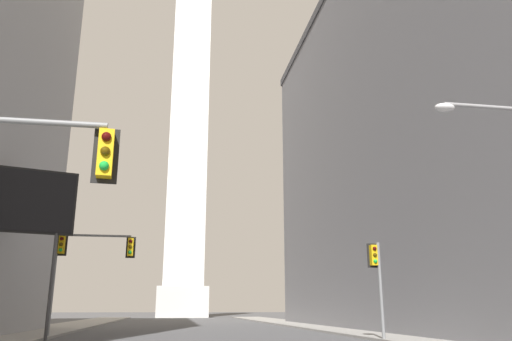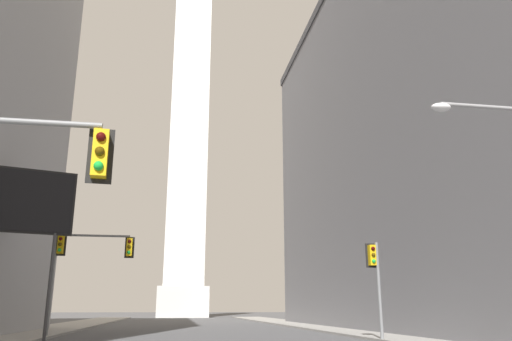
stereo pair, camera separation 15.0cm
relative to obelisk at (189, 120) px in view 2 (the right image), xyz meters
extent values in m
cube|color=gray|center=(-11.32, -59.94, -38.50)|extent=(5.00, 112.39, 0.15)
cube|color=gray|center=(11.32, -59.94, -38.50)|extent=(5.00, 112.39, 0.15)
cube|color=slate|center=(24.81, -61.18, -22.82)|extent=(25.91, 54.32, 31.52)
cube|color=silver|center=(0.00, 0.00, -35.85)|extent=(9.26, 9.26, 5.46)
cube|color=white|center=(0.00, 0.00, 0.03)|extent=(7.41, 7.41, 66.31)
cube|color=#E5B20F|center=(-3.70, -84.90, -33.46)|extent=(0.37, 0.37, 1.10)
cube|color=black|center=(-3.72, -84.72, -33.46)|extent=(0.58, 0.08, 1.32)
sphere|color=#410907|center=(-3.69, -85.09, -33.12)|extent=(0.22, 0.22, 0.22)
sphere|color=#483506|center=(-3.69, -85.09, -33.46)|extent=(0.22, 0.22, 0.22)
sphere|color=green|center=(-3.69, -85.09, -33.81)|extent=(0.22, 0.22, 0.22)
cylinder|color=slate|center=(-9.12, -63.96, -35.50)|extent=(0.18, 0.18, 6.16)
cylinder|color=#262626|center=(-9.12, -63.96, -38.53)|extent=(0.40, 0.40, 0.10)
cube|color=#E5B20F|center=(-8.83, -63.96, -33.12)|extent=(0.34, 0.34, 1.10)
cube|color=black|center=(-8.83, -63.78, -33.12)|extent=(0.58, 0.03, 1.32)
sphere|color=#410907|center=(-8.83, -64.15, -32.78)|extent=(0.22, 0.22, 0.22)
sphere|color=#483506|center=(-8.83, -64.15, -33.12)|extent=(0.22, 0.22, 0.22)
sphere|color=green|center=(-8.83, -64.15, -33.46)|extent=(0.22, 0.22, 0.22)
cylinder|color=slate|center=(-6.92, -63.96, -32.52)|extent=(4.40, 0.14, 0.14)
sphere|color=slate|center=(-9.12, -63.96, -32.52)|extent=(0.18, 0.18, 0.18)
cube|color=#E5B20F|center=(-4.71, -63.96, -33.19)|extent=(0.34, 0.34, 1.10)
cube|color=black|center=(-4.71, -63.78, -33.19)|extent=(0.58, 0.03, 1.32)
sphere|color=#410907|center=(-4.71, -64.15, -32.85)|extent=(0.22, 0.22, 0.22)
sphere|color=#483506|center=(-4.71, -64.15, -33.19)|extent=(0.22, 0.22, 0.22)
sphere|color=green|center=(-4.71, -64.15, -33.53)|extent=(0.22, 0.22, 0.22)
cylinder|color=slate|center=(9.08, -69.96, -35.97)|extent=(0.18, 0.18, 5.21)
cylinder|color=#262626|center=(9.08, -69.96, -38.53)|extent=(0.40, 0.40, 0.10)
cube|color=#E5B20F|center=(8.79, -69.96, -34.07)|extent=(0.35, 0.35, 1.10)
cube|color=black|center=(8.78, -69.78, -34.07)|extent=(0.58, 0.05, 1.32)
sphere|color=#410907|center=(8.80, -70.15, -33.73)|extent=(0.22, 0.22, 0.22)
sphere|color=#483506|center=(8.80, -70.15, -34.07)|extent=(0.22, 0.22, 0.22)
sphere|color=green|center=(8.80, -70.15, -34.41)|extent=(0.22, 0.22, 0.22)
cylinder|color=gray|center=(7.46, -82.97, -30.76)|extent=(2.93, 0.12, 0.12)
ellipsoid|color=silver|center=(6.00, -82.97, -30.88)|extent=(0.64, 0.36, 0.26)
cylinder|color=#3F3F42|center=(-8.61, -66.68, -35.68)|extent=(0.18, 0.18, 5.79)
cube|color=black|center=(-10.32, -67.20, -31.07)|extent=(4.97, 1.73, 3.43)
cube|color=black|center=(-10.32, -67.20, -31.07)|extent=(5.17, 1.69, 3.67)
camera|label=1|loc=(-2.09, -96.13, -36.84)|focal=35.00mm
camera|label=2|loc=(-1.95, -96.16, -36.84)|focal=35.00mm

